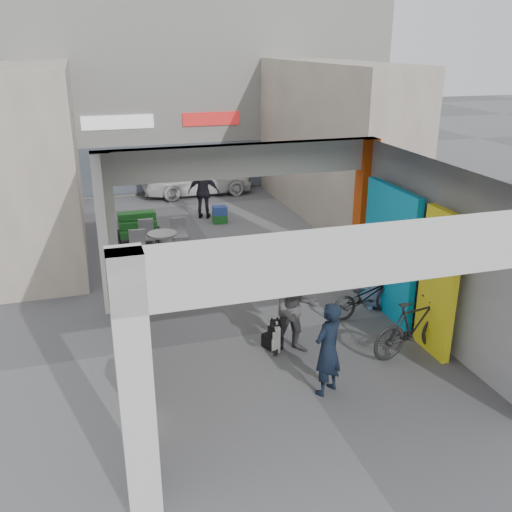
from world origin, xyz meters
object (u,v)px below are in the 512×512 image
object	(u,v)px
white_van	(197,176)
produce_stand	(138,231)
man_back_turned	(295,309)
bicycle_front	(366,297)
man_elderly	(377,274)
border_collie	(274,336)
bicycle_rear	(414,327)
man_crates	(204,192)
man_with_dog	(328,349)
cafe_set	(157,246)

from	to	relation	value
white_van	produce_stand	bearing A→B (deg)	148.99
man_back_turned	bicycle_front	distance (m)	2.32
produce_stand	man_elderly	bearing A→B (deg)	-61.64
man_back_turned	bicycle_front	world-z (taller)	man_back_turned
border_collie	produce_stand	bearing A→B (deg)	83.04
white_van	man_elderly	bearing A→B (deg)	-172.80
man_back_turned	bicycle_rear	distance (m)	2.27
man_crates	bicycle_rear	distance (m)	10.09
border_collie	white_van	xyz separation A→B (m)	(0.95, 12.20, 0.42)
bicycle_rear	white_van	size ratio (longest dim) A/B	0.44
man_crates	bicycle_rear	size ratio (longest dim) A/B	0.96
produce_stand	bicycle_rear	world-z (taller)	bicycle_rear
produce_stand	man_with_dog	size ratio (longest dim) A/B	0.79
man_crates	bicycle_rear	bearing A→B (deg)	122.35
man_with_dog	man_back_turned	xyz separation A→B (m)	(-0.06, 1.39, 0.09)
cafe_set	bicycle_front	bearing A→B (deg)	-51.08
cafe_set	produce_stand	distance (m)	1.60
border_collie	man_back_turned	world-z (taller)	man_back_turned
man_crates	bicycle_rear	xyz separation A→B (m)	(1.92, -9.90, -0.33)
bicycle_front	bicycle_rear	bearing A→B (deg)	174.85
produce_stand	bicycle_rear	bearing A→B (deg)	-70.97
man_with_dog	bicycle_rear	world-z (taller)	man_with_dog
man_with_dog	white_van	world-z (taller)	man_with_dog
man_elderly	white_van	bearing A→B (deg)	106.99
cafe_set	white_van	xyz separation A→B (m)	(2.43, 6.59, 0.36)
border_collie	bicycle_rear	xyz separation A→B (m)	(2.48, -0.88, 0.27)
bicycle_front	man_elderly	bearing A→B (deg)	-60.91
produce_stand	border_collie	bearing A→B (deg)	-84.80
man_with_dog	man_elderly	xyz separation A→B (m)	(2.37, 2.75, -0.03)
produce_stand	border_collie	size ratio (longest dim) A/B	1.81
man_back_turned	bicycle_front	xyz separation A→B (m)	(2.02, 1.04, -0.48)
produce_stand	man_with_dog	bearing A→B (deg)	-84.80
man_elderly	bicycle_front	xyz separation A→B (m)	(-0.41, -0.32, -0.35)
border_collie	man_with_dog	size ratio (longest dim) A/B	0.44
man_crates	bicycle_front	world-z (taller)	man_crates
man_with_dog	man_crates	xyz separation A→B (m)	(0.15, 10.60, 0.06)
man_elderly	man_crates	bearing A→B (deg)	113.38
border_collie	bicycle_rear	distance (m)	2.64
border_collie	man_crates	distance (m)	9.05
produce_stand	man_with_dog	xyz separation A→B (m)	(2.22, -8.76, 0.48)
bicycle_rear	man_back_turned	bearing A→B (deg)	62.24
cafe_set	white_van	world-z (taller)	white_van
produce_stand	man_back_turned	world-z (taller)	man_back_turned
man_with_dog	border_collie	bearing A→B (deg)	-105.08
border_collie	bicycle_rear	world-z (taller)	bicycle_rear
cafe_set	man_crates	size ratio (longest dim) A/B	0.92
produce_stand	man_back_turned	distance (m)	7.70
man_elderly	bicycle_front	distance (m)	0.63
white_van	man_back_turned	bearing A→B (deg)	175.02
border_collie	man_back_turned	distance (m)	0.74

